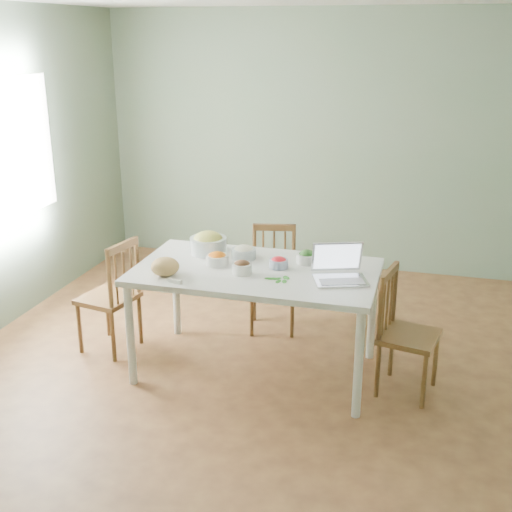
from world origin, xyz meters
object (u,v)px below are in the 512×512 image
(chair_far, at_px, (273,280))
(chair_left, at_px, (108,295))
(chair_right, at_px, (410,334))
(laptop, at_px, (341,265))
(dining_table, at_px, (256,321))
(bowl_squash, at_px, (208,243))
(bread_boule, at_px, (165,267))

(chair_far, relative_size, chair_left, 0.97)
(chair_right, xyz_separation_m, laptop, (-0.49, -0.08, 0.49))
(chair_left, height_order, laptop, laptop)
(chair_right, bearing_deg, laptop, 110.89)
(dining_table, relative_size, chair_right, 1.93)
(laptop, bearing_deg, bowl_squash, 142.80)
(chair_far, bearing_deg, bowl_squash, -140.40)
(bread_boule, xyz_separation_m, laptop, (1.21, 0.21, 0.06))
(chair_left, bearing_deg, laptop, 96.96)
(chair_far, xyz_separation_m, bowl_squash, (-0.40, -0.49, 0.46))
(bowl_squash, distance_m, laptop, 1.14)
(dining_table, relative_size, chair_left, 1.89)
(chair_far, distance_m, bread_boule, 1.25)
(chair_left, distance_m, bowl_squash, 0.93)
(bread_boule, xyz_separation_m, bowl_squash, (0.13, 0.55, 0.02))
(chair_far, bearing_deg, chair_left, -160.53)
(bread_boule, distance_m, bowl_squash, 0.56)
(chair_right, bearing_deg, bowl_squash, 92.32)
(chair_far, distance_m, bowl_squash, 0.78)
(chair_far, relative_size, chair_right, 0.99)
(chair_left, height_order, bowl_squash, bowl_squash)
(bowl_squash, bearing_deg, bread_boule, -103.23)
(bread_boule, bearing_deg, bowl_squash, 76.77)
(chair_left, bearing_deg, chair_right, 99.66)
(chair_left, xyz_separation_m, chair_right, (2.36, -0.05, -0.01))
(dining_table, height_order, laptop, laptop)
(chair_right, distance_m, bowl_squash, 1.66)
(dining_table, xyz_separation_m, bread_boule, (-0.58, -0.29, 0.48))
(dining_table, distance_m, chair_far, 0.75)
(chair_far, height_order, chair_left, chair_left)
(chair_left, bearing_deg, chair_far, 131.70)
(chair_right, bearing_deg, bread_boule, 111.33)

